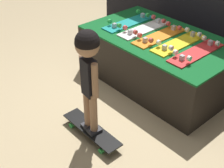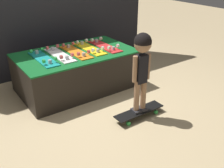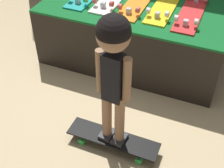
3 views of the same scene
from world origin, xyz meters
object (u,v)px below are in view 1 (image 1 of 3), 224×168
(child, at_px, (88,64))
(skateboard_white_on_rack, at_px, (145,28))
(skateboard_orange_on_rack, at_px, (160,35))
(skateboard_red_on_rack, at_px, (196,52))
(skateboard_yellow_on_rack, at_px, (179,42))
(skateboard_on_floor, at_px, (92,130))
(skateboard_teal_on_rack, at_px, (129,22))

(child, bearing_deg, skateboard_white_on_rack, 117.91)
(skateboard_orange_on_rack, xyz_separation_m, skateboard_red_on_rack, (0.50, -0.01, 0.00))
(skateboard_yellow_on_rack, height_order, skateboard_on_floor, skateboard_yellow_on_rack)
(skateboard_white_on_rack, relative_size, child, 0.71)
(skateboard_white_on_rack, bearing_deg, skateboard_yellow_on_rack, 0.36)
(skateboard_on_floor, height_order, child, child)
(skateboard_teal_on_rack, distance_m, skateboard_on_floor, 1.50)
(skateboard_orange_on_rack, bearing_deg, skateboard_on_floor, -78.32)
(skateboard_white_on_rack, height_order, skateboard_red_on_rack, same)
(skateboard_white_on_rack, bearing_deg, skateboard_teal_on_rack, -177.65)
(skateboard_orange_on_rack, relative_size, skateboard_on_floor, 1.04)
(skateboard_orange_on_rack, distance_m, skateboard_on_floor, 1.32)
(skateboard_orange_on_rack, bearing_deg, skateboard_white_on_rack, 175.43)
(skateboard_red_on_rack, bearing_deg, child, -102.34)
(skateboard_red_on_rack, relative_size, child, 0.71)
(skateboard_on_floor, bearing_deg, skateboard_red_on_rack, 77.66)
(skateboard_on_floor, bearing_deg, skateboard_yellow_on_rack, 89.74)
(skateboard_yellow_on_rack, bearing_deg, skateboard_red_on_rack, -8.47)
(skateboard_orange_on_rack, distance_m, child, 1.23)
(skateboard_on_floor, relative_size, child, 0.69)
(skateboard_yellow_on_rack, xyz_separation_m, skateboard_on_floor, (-0.01, -1.21, -0.53))
(skateboard_teal_on_rack, relative_size, skateboard_white_on_rack, 1.00)
(skateboard_white_on_rack, xyz_separation_m, skateboard_red_on_rack, (0.75, -0.03, 0.00))
(skateboard_yellow_on_rack, xyz_separation_m, skateboard_red_on_rack, (0.25, -0.04, 0.00))
(skateboard_on_floor, bearing_deg, skateboard_teal_on_rack, 121.99)
(skateboard_red_on_rack, bearing_deg, skateboard_white_on_rack, 177.39)
(skateboard_teal_on_rack, distance_m, child, 1.42)
(skateboard_on_floor, xyz_separation_m, child, (-0.00, 0.00, 0.73))
(skateboard_white_on_rack, relative_size, skateboard_on_floor, 1.04)
(skateboard_white_on_rack, distance_m, skateboard_yellow_on_rack, 0.50)
(skateboard_red_on_rack, height_order, child, child)
(skateboard_teal_on_rack, height_order, skateboard_yellow_on_rack, same)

